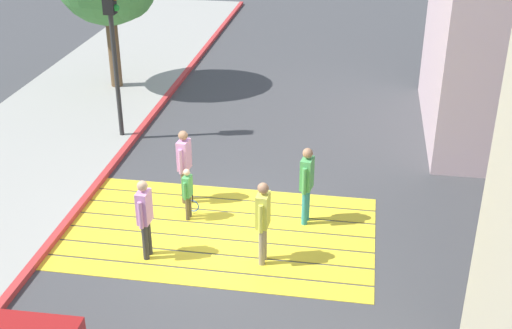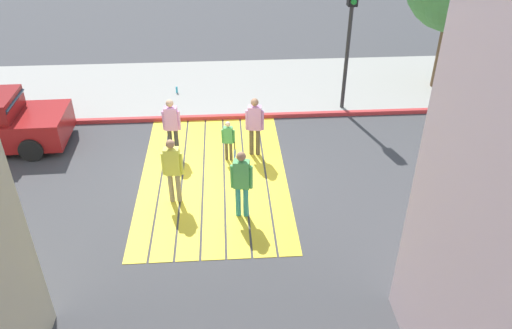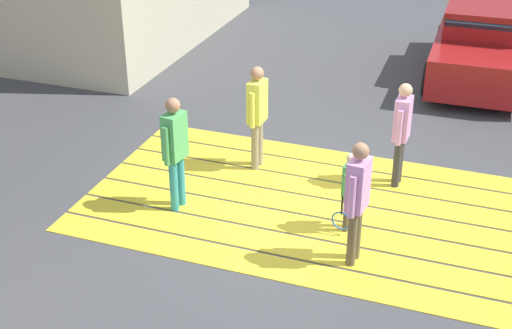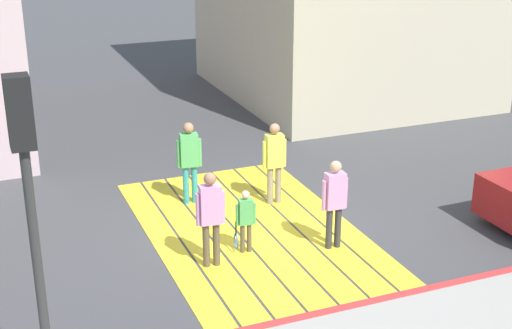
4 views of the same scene
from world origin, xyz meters
name	(u,v)px [view 2 (image 2 of 4)]	position (x,y,z in m)	size (l,w,h in m)	color
ground_plane	(214,176)	(0.00, 0.00, 0.00)	(120.00, 120.00, 0.00)	#424244
crosswalk_stripes	(214,176)	(0.00, 0.00, 0.01)	(6.40, 3.80, 0.01)	yellow
sidewalk_west	(214,87)	(-5.60, 0.00, 0.06)	(4.80, 40.00, 0.12)	#9E9B93
curb_painted	(214,117)	(-3.25, 0.00, 0.07)	(0.16, 40.00, 0.13)	#BC3333
traffic_light_corner	(351,18)	(-3.58, 4.18, 3.04)	(0.39, 0.28, 4.24)	#2D2D2D
water_bottle	(177,90)	(-5.09, -1.28, 0.23)	(0.07, 0.07, 0.22)	#33A5BF
pedestrian_adult_lead	(173,167)	(1.05, -0.92, 1.01)	(0.24, 0.51, 1.73)	gray
pedestrian_adult_trailing	(172,123)	(-1.20, -1.11, 0.98)	(0.23, 0.49, 1.68)	#333338
pedestrian_adult_side	(255,123)	(-1.02, 1.15, 1.01)	(0.26, 0.50, 1.73)	brown
pedestrian_teen_behind	(242,180)	(1.72, 0.68, 1.02)	(0.28, 0.50, 1.74)	teal
pedestrian_child_with_racket	(229,139)	(-0.76, 0.43, 0.66)	(0.29, 0.38, 1.20)	brown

